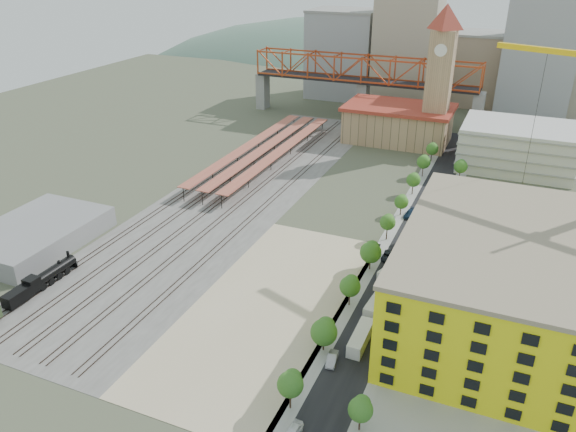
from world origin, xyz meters
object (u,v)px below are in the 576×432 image
at_px(construction_building, 529,286).
at_px(site_trailer_d, 405,247).
at_px(site_trailer_b, 378,303).
at_px(clock_tower, 441,65).
at_px(locomotive, 44,279).
at_px(site_trailer_c, 394,270).
at_px(site_trailer_a, 361,338).

xyz_separation_m(construction_building, site_trailer_d, (-26.00, 20.47, -8.12)).
distance_m(construction_building, site_trailer_b, 27.54).
relative_size(clock_tower, site_trailer_d, 5.53).
relative_size(clock_tower, locomotive, 2.64).
xyz_separation_m(construction_building, site_trailer_c, (-26.00, 9.28, -8.09)).
bearing_deg(clock_tower, site_trailer_c, -84.96).
bearing_deg(site_trailer_c, site_trailer_d, 107.96).
xyz_separation_m(clock_tower, locomotive, (-58.00, -123.59, -26.86)).
height_order(clock_tower, site_trailer_b, clock_tower).
relative_size(clock_tower, site_trailer_c, 5.40).
relative_size(locomotive, site_trailer_c, 2.05).
relative_size(site_trailer_a, site_trailer_b, 0.98).
distance_m(locomotive, site_trailer_b, 68.80).
xyz_separation_m(locomotive, site_trailer_b, (66.00, 19.42, -0.51)).
distance_m(construction_building, locomotive, 95.28).
distance_m(locomotive, site_trailer_c, 73.74).
relative_size(locomotive, site_trailer_d, 2.10).
bearing_deg(site_trailer_b, site_trailer_d, 94.83).
distance_m(site_trailer_a, site_trailer_d, 36.26).
xyz_separation_m(clock_tower, site_trailer_a, (8.00, -115.78, -27.39)).
height_order(construction_building, locomotive, construction_building).
xyz_separation_m(site_trailer_b, site_trailer_c, (0.00, 13.46, -0.01)).
xyz_separation_m(locomotive, site_trailer_a, (66.00, 7.81, -0.54)).
xyz_separation_m(construction_building, site_trailer_b, (-26.00, -4.18, -8.08)).
distance_m(clock_tower, site_trailer_c, 95.10).
relative_size(locomotive, site_trailer_a, 2.07).
xyz_separation_m(locomotive, site_trailer_c, (66.00, 32.87, -0.52)).
height_order(construction_building, site_trailer_d, construction_building).
bearing_deg(clock_tower, site_trailer_b, -85.61).
relative_size(site_trailer_a, site_trailer_c, 0.99).
bearing_deg(site_trailer_c, site_trailer_a, -72.04).
bearing_deg(site_trailer_c, locomotive, -135.56).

